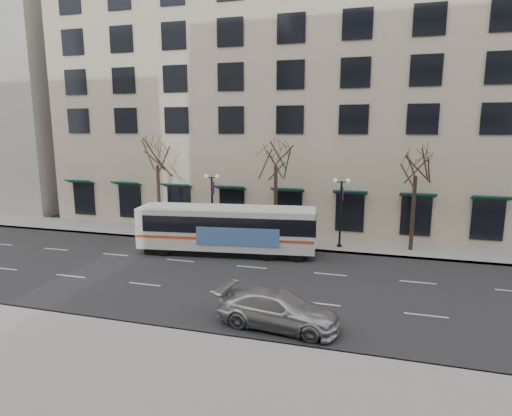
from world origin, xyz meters
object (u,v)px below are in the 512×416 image
(city_bus, at_px, (228,228))
(tree_far_mid, at_px, (276,153))
(tree_far_left, at_px, (157,154))
(lamp_post_right, at_px, (341,209))
(tree_far_right, at_px, (416,162))
(lamp_post_left, at_px, (212,203))
(silver_car, at_px, (279,309))

(city_bus, bearing_deg, tree_far_mid, 51.35)
(tree_far_left, bearing_deg, lamp_post_right, -2.29)
(tree_far_left, height_order, tree_far_right, tree_far_left)
(lamp_post_left, bearing_deg, tree_far_right, 2.29)
(tree_far_right, bearing_deg, city_bus, -161.93)
(tree_far_right, distance_m, city_bus, 13.89)
(tree_far_mid, height_order, tree_far_right, tree_far_mid)
(tree_far_right, height_order, city_bus, tree_far_right)
(silver_car, bearing_deg, tree_far_mid, 19.94)
(tree_far_mid, bearing_deg, silver_car, -76.05)
(tree_far_mid, relative_size, city_bus, 0.68)
(lamp_post_left, height_order, lamp_post_right, same)
(silver_car, bearing_deg, tree_far_right, -18.79)
(tree_far_right, distance_m, lamp_post_left, 15.40)
(silver_car, bearing_deg, tree_far_left, 49.77)
(tree_far_left, relative_size, silver_car, 1.51)
(tree_far_left, xyz_separation_m, city_bus, (7.54, -4.07, -4.86))
(city_bus, bearing_deg, lamp_post_left, 118.67)
(city_bus, bearing_deg, silver_car, -66.66)
(silver_car, bearing_deg, lamp_post_right, -0.40)
(tree_far_mid, height_order, city_bus, tree_far_mid)
(lamp_post_right, xyz_separation_m, silver_car, (-1.51, -13.48, -2.14))
(tree_far_mid, height_order, lamp_post_left, tree_far_mid)
(lamp_post_right, bearing_deg, city_bus, -155.12)
(tree_far_mid, xyz_separation_m, lamp_post_left, (-4.99, -0.60, -3.96))
(lamp_post_right, relative_size, city_bus, 0.41)
(tree_far_right, bearing_deg, lamp_post_right, -173.15)
(tree_far_right, distance_m, lamp_post_right, 6.11)
(tree_far_mid, xyz_separation_m, lamp_post_right, (5.01, -0.60, -3.96))
(lamp_post_right, bearing_deg, lamp_post_left, 180.00)
(lamp_post_left, relative_size, city_bus, 0.41)
(lamp_post_left, bearing_deg, city_bus, -53.91)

